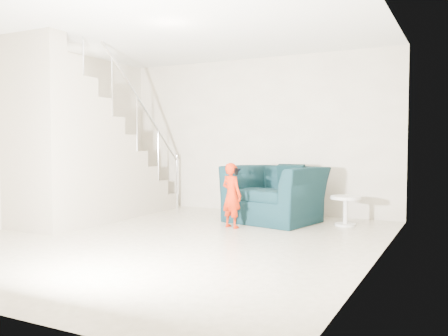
{
  "coord_description": "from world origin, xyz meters",
  "views": [
    {
      "loc": [
        3.29,
        -4.95,
        1.21
      ],
      "look_at": [
        0.15,
        1.2,
        0.85
      ],
      "focal_mm": 38.0,
      "sensor_mm": 36.0,
      "label": 1
    }
  ],
  "objects_px": {
    "toddler": "(232,195)",
    "staircase": "(81,160)",
    "armchair": "(275,194)",
    "side_table": "(346,206)"
  },
  "relations": [
    {
      "from": "toddler",
      "to": "staircase",
      "type": "height_order",
      "value": "staircase"
    },
    {
      "from": "armchair",
      "to": "side_table",
      "type": "xyz_separation_m",
      "value": [
        1.06,
        0.11,
        -0.13
      ]
    },
    {
      "from": "armchair",
      "to": "staircase",
      "type": "xyz_separation_m",
      "value": [
        -2.68,
        -1.34,
        0.52
      ]
    },
    {
      "from": "staircase",
      "to": "toddler",
      "type": "bearing_deg",
      "value": 13.43
    },
    {
      "from": "toddler",
      "to": "staircase",
      "type": "relative_size",
      "value": 0.26
    },
    {
      "from": "toddler",
      "to": "side_table",
      "type": "distance_m",
      "value": 1.69
    },
    {
      "from": "armchair",
      "to": "side_table",
      "type": "bearing_deg",
      "value": 18.49
    },
    {
      "from": "toddler",
      "to": "side_table",
      "type": "xyz_separation_m",
      "value": [
        1.42,
        0.9,
        -0.17
      ]
    },
    {
      "from": "armchair",
      "to": "staircase",
      "type": "relative_size",
      "value": 0.37
    },
    {
      "from": "side_table",
      "to": "toddler",
      "type": "bearing_deg",
      "value": -147.7
    }
  ]
}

